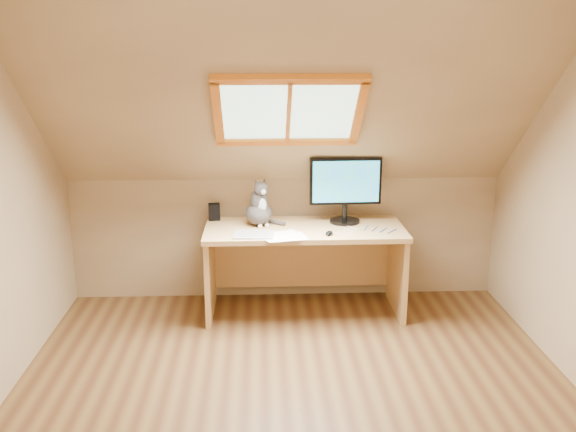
{
  "coord_description": "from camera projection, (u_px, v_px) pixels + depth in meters",
  "views": [
    {
      "loc": [
        -0.2,
        -3.34,
        2.08
      ],
      "look_at": [
        -0.01,
        1.0,
        0.89
      ],
      "focal_mm": 40.0,
      "sensor_mm": 36.0,
      "label": 1
    }
  ],
  "objects": [
    {
      "name": "graphics_tablet",
      "position": [
        254.0,
        235.0,
        4.71
      ],
      "size": [
        0.31,
        0.24,
        0.01
      ],
      "primitive_type": "cube",
      "rotation": [
        0.0,
        0.0,
        -0.09
      ],
      "color": "#B2B2B7",
      "rests_on": "desk"
    },
    {
      "name": "mouse",
      "position": [
        329.0,
        233.0,
        4.73
      ],
      "size": [
        0.08,
        0.1,
        0.03
      ],
      "primitive_type": "ellipsoid",
      "rotation": [
        0.0,
        0.0,
        -0.41
      ],
      "color": "black",
      "rests_on": "desk"
    },
    {
      "name": "ground",
      "position": [
        297.0,
        407.0,
        3.78
      ],
      "size": [
        3.5,
        3.5,
        0.0
      ],
      "primitive_type": "plane",
      "color": "brown",
      "rests_on": "ground"
    },
    {
      "name": "cables",
      "position": [
        367.0,
        230.0,
        4.83
      ],
      "size": [
        0.51,
        0.26,
        0.01
      ],
      "color": "silver",
      "rests_on": "desk"
    },
    {
      "name": "monitor",
      "position": [
        345.0,
        186.0,
        4.98
      ],
      "size": [
        0.56,
        0.24,
        0.52
      ],
      "color": "black",
      "rests_on": "desk"
    },
    {
      "name": "room_shell",
      "position": [
        299.0,
        171.0,
        3.31
      ],
      "size": [
        3.52,
        3.52,
        2.41
      ],
      "color": "tan",
      "rests_on": "ground"
    },
    {
      "name": "desk_speaker",
      "position": [
        214.0,
        212.0,
        5.12
      ],
      "size": [
        0.1,
        0.1,
        0.13
      ],
      "primitive_type": "cube",
      "rotation": [
        0.0,
        0.0,
        0.12
      ],
      "color": "black",
      "rests_on": "desk"
    },
    {
      "name": "papers",
      "position": [
        284.0,
        237.0,
        4.67
      ],
      "size": [
        0.35,
        0.3,
        0.01
      ],
      "color": "white",
      "rests_on": "desk"
    },
    {
      "name": "desk",
      "position": [
        304.0,
        251.0,
        5.05
      ],
      "size": [
        1.53,
        0.67,
        0.7
      ],
      "color": "tan",
      "rests_on": "ground"
    },
    {
      "name": "cat",
      "position": [
        259.0,
        208.0,
        4.96
      ],
      "size": [
        0.28,
        0.31,
        0.38
      ],
      "color": "#47423F",
      "rests_on": "desk"
    }
  ]
}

